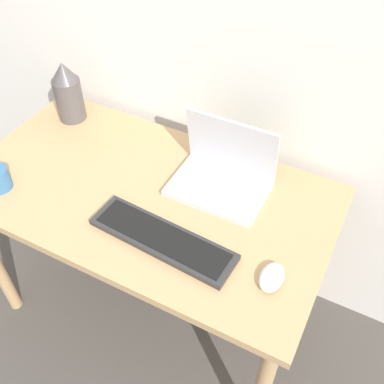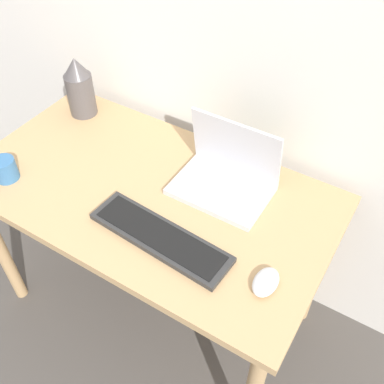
{
  "view_description": "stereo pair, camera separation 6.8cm",
  "coord_description": "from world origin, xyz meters",
  "px_view_note": "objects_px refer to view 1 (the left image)",
  "views": [
    {
      "loc": [
        0.62,
        -0.52,
        1.78
      ],
      "look_at": [
        0.18,
        0.32,
        0.83
      ],
      "focal_mm": 42.0,
      "sensor_mm": 36.0,
      "label": 1
    },
    {
      "loc": [
        0.68,
        -0.48,
        1.78
      ],
      "look_at": [
        0.18,
        0.32,
        0.83
      ],
      "focal_mm": 42.0,
      "sensor_mm": 36.0,
      "label": 2
    }
  ],
  "objects_px": {
    "laptop": "(223,173)",
    "vase": "(68,92)",
    "keyboard": "(162,239)",
    "mouse": "(272,277)"
  },
  "relations": [
    {
      "from": "laptop",
      "to": "vase",
      "type": "height_order",
      "value": "vase"
    },
    {
      "from": "keyboard",
      "to": "vase",
      "type": "relative_size",
      "value": 1.95
    },
    {
      "from": "laptop",
      "to": "vase",
      "type": "xyz_separation_m",
      "value": [
        -0.68,
        0.07,
        0.07
      ]
    },
    {
      "from": "mouse",
      "to": "vase",
      "type": "xyz_separation_m",
      "value": [
        -0.96,
        0.36,
        0.1
      ]
    },
    {
      "from": "laptop",
      "to": "keyboard",
      "type": "distance_m",
      "value": 0.31
    },
    {
      "from": "laptop",
      "to": "mouse",
      "type": "xyz_separation_m",
      "value": [
        0.28,
        -0.28,
        -0.04
      ]
    },
    {
      "from": "laptop",
      "to": "mouse",
      "type": "height_order",
      "value": "laptop"
    },
    {
      "from": "laptop",
      "to": "keyboard",
      "type": "height_order",
      "value": "laptop"
    },
    {
      "from": "mouse",
      "to": "keyboard",
      "type": "bearing_deg",
      "value": -176.89
    },
    {
      "from": "keyboard",
      "to": "vase",
      "type": "bearing_deg",
      "value": 149.02
    }
  ]
}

